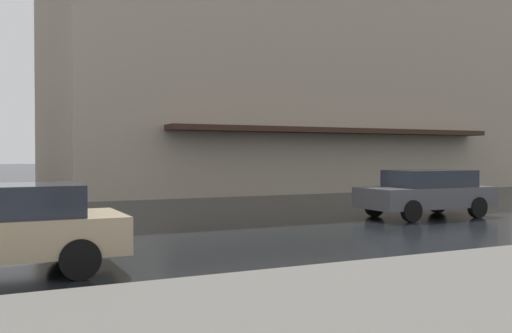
{
  "coord_description": "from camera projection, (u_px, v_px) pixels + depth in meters",
  "views": [
    {
      "loc": [
        -10.68,
        -5.32,
        1.88
      ],
      "look_at": [
        1.92,
        -11.42,
        1.58
      ],
      "focal_mm": 40.17,
      "sensor_mm": 36.0,
      "label": 1
    }
  ],
  "objects": [
    {
      "name": "haussmann_block_corner",
      "position": [
        259.0,
        13.0,
        35.01
      ],
      "size": [
        18.06,
        24.48,
        21.5
      ],
      "color": "tan",
      "rests_on": "ground_plane"
    },
    {
      "name": "car_dark_grey",
      "position": [
        427.0,
        192.0,
        17.14
      ],
      "size": [
        1.85,
        4.1,
        1.41
      ],
      "color": "#4C4C51",
      "rests_on": "ground_plane"
    }
  ]
}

